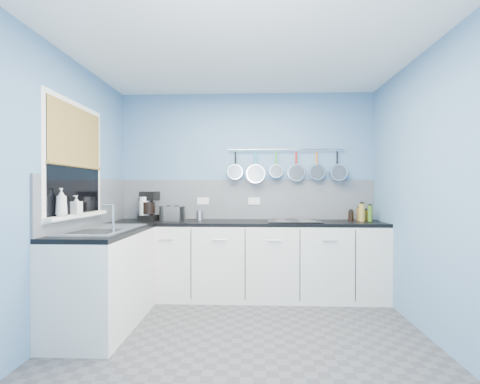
# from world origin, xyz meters

# --- Properties ---
(floor) EXTENTS (3.20, 3.00, 0.02)m
(floor) POSITION_xyz_m (0.00, 0.00, -0.01)
(floor) COLOR #47474C
(floor) RESTS_ON ground
(ceiling) EXTENTS (3.20, 3.00, 0.02)m
(ceiling) POSITION_xyz_m (0.00, 0.00, 2.51)
(ceiling) COLOR white
(ceiling) RESTS_ON ground
(wall_back) EXTENTS (3.20, 0.02, 2.50)m
(wall_back) POSITION_xyz_m (0.00, 1.51, 1.25)
(wall_back) COLOR #537DA8
(wall_back) RESTS_ON ground
(wall_front) EXTENTS (3.20, 0.02, 2.50)m
(wall_front) POSITION_xyz_m (0.00, -1.51, 1.25)
(wall_front) COLOR #537DA8
(wall_front) RESTS_ON ground
(wall_left) EXTENTS (0.02, 3.00, 2.50)m
(wall_left) POSITION_xyz_m (-1.61, 0.00, 1.25)
(wall_left) COLOR #537DA8
(wall_left) RESTS_ON ground
(wall_right) EXTENTS (0.02, 3.00, 2.50)m
(wall_right) POSITION_xyz_m (1.61, 0.00, 1.25)
(wall_right) COLOR #537DA8
(wall_right) RESTS_ON ground
(backsplash_back) EXTENTS (3.20, 0.02, 0.50)m
(backsplash_back) POSITION_xyz_m (0.00, 1.49, 1.15)
(backsplash_back) COLOR #989CA7
(backsplash_back) RESTS_ON wall_back
(backsplash_left) EXTENTS (0.02, 1.80, 0.50)m
(backsplash_left) POSITION_xyz_m (-1.59, 0.60, 1.15)
(backsplash_left) COLOR #989CA7
(backsplash_left) RESTS_ON wall_left
(cabinet_run_back) EXTENTS (3.20, 0.60, 0.86)m
(cabinet_run_back) POSITION_xyz_m (0.00, 1.20, 0.43)
(cabinet_run_back) COLOR silver
(cabinet_run_back) RESTS_ON ground
(worktop_back) EXTENTS (3.20, 0.60, 0.04)m
(worktop_back) POSITION_xyz_m (0.00, 1.20, 0.88)
(worktop_back) COLOR black
(worktop_back) RESTS_ON cabinet_run_back
(cabinet_run_left) EXTENTS (0.60, 1.20, 0.86)m
(cabinet_run_left) POSITION_xyz_m (-1.30, 0.30, 0.43)
(cabinet_run_left) COLOR silver
(cabinet_run_left) RESTS_ON ground
(worktop_left) EXTENTS (0.60, 1.20, 0.04)m
(worktop_left) POSITION_xyz_m (-1.30, 0.30, 0.88)
(worktop_left) COLOR black
(worktop_left) RESTS_ON cabinet_run_left
(window_frame) EXTENTS (0.01, 1.00, 1.10)m
(window_frame) POSITION_xyz_m (-1.58, 0.30, 1.55)
(window_frame) COLOR white
(window_frame) RESTS_ON wall_left
(window_glass) EXTENTS (0.01, 0.90, 1.00)m
(window_glass) POSITION_xyz_m (-1.57, 0.30, 1.55)
(window_glass) COLOR black
(window_glass) RESTS_ON wall_left
(bamboo_blind) EXTENTS (0.01, 0.90, 0.55)m
(bamboo_blind) POSITION_xyz_m (-1.56, 0.30, 1.77)
(bamboo_blind) COLOR #A57E33
(bamboo_blind) RESTS_ON wall_left
(window_sill) EXTENTS (0.10, 0.98, 0.03)m
(window_sill) POSITION_xyz_m (-1.55, 0.30, 1.04)
(window_sill) COLOR white
(window_sill) RESTS_ON wall_left
(sink_unit) EXTENTS (0.50, 0.95, 0.01)m
(sink_unit) POSITION_xyz_m (-1.30, 0.30, 0.90)
(sink_unit) COLOR silver
(sink_unit) RESTS_ON worktop_left
(mixer_tap) EXTENTS (0.12, 0.08, 0.26)m
(mixer_tap) POSITION_xyz_m (-1.14, 0.12, 1.03)
(mixer_tap) COLOR silver
(mixer_tap) RESTS_ON worktop_left
(socket_left) EXTENTS (0.15, 0.01, 0.09)m
(socket_left) POSITION_xyz_m (-0.55, 1.48, 1.13)
(socket_left) COLOR white
(socket_left) RESTS_ON backsplash_back
(socket_right) EXTENTS (0.15, 0.01, 0.09)m
(socket_right) POSITION_xyz_m (0.10, 1.48, 1.13)
(socket_right) COLOR white
(socket_right) RESTS_ON backsplash_back
(pot_rail) EXTENTS (1.45, 0.02, 0.02)m
(pot_rail) POSITION_xyz_m (0.50, 1.45, 1.78)
(pot_rail) COLOR silver
(pot_rail) RESTS_ON wall_back
(soap_bottle_a) EXTENTS (0.11, 0.11, 0.24)m
(soap_bottle_a) POSITION_xyz_m (-1.53, -0.01, 1.17)
(soap_bottle_a) COLOR white
(soap_bottle_a) RESTS_ON window_sill
(soap_bottle_b) EXTENTS (0.09, 0.09, 0.17)m
(soap_bottle_b) POSITION_xyz_m (-1.53, 0.23, 1.14)
(soap_bottle_b) COLOR white
(soap_bottle_b) RESTS_ON window_sill
(paper_towel) EXTENTS (0.13, 0.13, 0.29)m
(paper_towel) POSITION_xyz_m (-1.23, 1.24, 1.04)
(paper_towel) COLOR white
(paper_towel) RESTS_ON worktop_back
(coffee_maker) EXTENTS (0.23, 0.25, 0.35)m
(coffee_maker) POSITION_xyz_m (-1.18, 1.25, 1.08)
(coffee_maker) COLOR black
(coffee_maker) RESTS_ON worktop_back
(toaster) EXTENTS (0.30, 0.22, 0.17)m
(toaster) POSITION_xyz_m (-0.89, 1.26, 0.99)
(toaster) COLOR silver
(toaster) RESTS_ON worktop_back
(canister) EXTENTS (0.10, 0.10, 0.12)m
(canister) POSITION_xyz_m (-0.57, 1.30, 0.96)
(canister) COLOR silver
(canister) RESTS_ON worktop_back
(hob) EXTENTS (0.61, 0.54, 0.01)m
(hob) POSITION_xyz_m (0.56, 1.20, 0.91)
(hob) COLOR black
(hob) RESTS_ON worktop_back
(pan_0) EXTENTS (0.19, 0.12, 0.38)m
(pan_0) POSITION_xyz_m (-0.13, 1.44, 1.59)
(pan_0) COLOR silver
(pan_0) RESTS_ON pot_rail
(pan_1) EXTENTS (0.24, 0.11, 0.43)m
(pan_1) POSITION_xyz_m (0.12, 1.44, 1.57)
(pan_1) COLOR silver
(pan_1) RESTS_ON pot_rail
(pan_2) EXTENTS (0.17, 0.11, 0.36)m
(pan_2) POSITION_xyz_m (0.37, 1.44, 1.60)
(pan_2) COLOR silver
(pan_2) RESTS_ON pot_rail
(pan_3) EXTENTS (0.21, 0.07, 0.40)m
(pan_3) POSITION_xyz_m (0.63, 1.44, 1.58)
(pan_3) COLOR silver
(pan_3) RESTS_ON pot_rail
(pan_4) EXTENTS (0.20, 0.07, 0.39)m
(pan_4) POSITION_xyz_m (0.88, 1.44, 1.59)
(pan_4) COLOR silver
(pan_4) RESTS_ON pot_rail
(pan_5) EXTENTS (0.21, 0.12, 0.40)m
(pan_5) POSITION_xyz_m (1.14, 1.44, 1.58)
(pan_5) COLOR silver
(pan_5) RESTS_ON pot_rail
(condiment_0) EXTENTS (0.07, 0.07, 0.12)m
(condiment_0) POSITION_xyz_m (1.44, 1.33, 0.96)
(condiment_0) COLOR #8C5914
(condiment_0) RESTS_ON worktop_back
(condiment_1) EXTENTS (0.06, 0.06, 0.16)m
(condiment_1) POSITION_xyz_m (1.37, 1.33, 0.98)
(condiment_1) COLOR brown
(condiment_1) RESTS_ON worktop_back
(condiment_2) EXTENTS (0.06, 0.06, 0.12)m
(condiment_2) POSITION_xyz_m (1.27, 1.30, 0.96)
(condiment_2) COLOR black
(condiment_2) RESTS_ON worktop_back
(condiment_3) EXTENTS (0.05, 0.05, 0.19)m
(condiment_3) POSITION_xyz_m (1.47, 1.24, 0.99)
(condiment_3) COLOR #3F721E
(condiment_3) RESTS_ON worktop_back
(condiment_4) EXTENTS (0.07, 0.07, 0.21)m
(condiment_4) POSITION_xyz_m (1.38, 1.24, 1.00)
(condiment_4) COLOR olive
(condiment_4) RESTS_ON worktop_back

